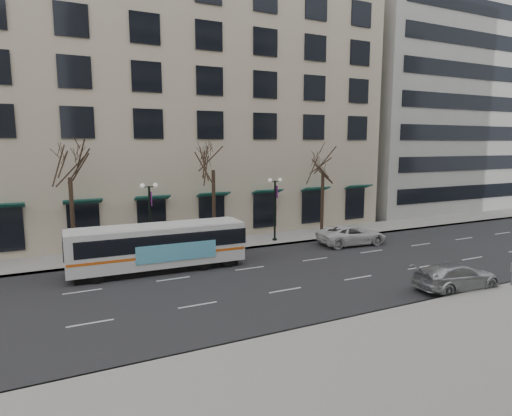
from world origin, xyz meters
TOP-DOWN VIEW (x-y plane):
  - ground at (0.00, 0.00)m, footprint 160.00×160.00m
  - sidewalk_far at (5.00, 9.00)m, footprint 80.00×4.00m
  - building_hotel at (-2.00, 21.00)m, footprint 40.00×20.00m
  - building_office at (32.00, 21.00)m, footprint 25.00×20.00m
  - tree_far_left at (-10.00, 8.80)m, footprint 3.60×3.60m
  - tree_far_mid at (0.00, 8.80)m, footprint 3.60×3.60m
  - tree_far_right at (10.00, 8.80)m, footprint 3.60×3.60m
  - lamp_post_left at (-4.99, 8.20)m, footprint 1.22×0.45m
  - lamp_post_right at (5.01, 8.20)m, footprint 1.22×0.45m
  - city_bus at (-5.28, 4.35)m, footprint 10.90×2.66m
  - silver_car at (8.56, -6.20)m, footprint 5.17×2.44m
  - white_pickup at (10.13, 4.80)m, footprint 5.77×3.06m

SIDE VIEW (x-z plane):
  - ground at x=0.00m, z-range 0.00..0.00m
  - sidewalk_far at x=5.00m, z-range 0.00..0.15m
  - silver_car at x=8.56m, z-range 0.00..1.46m
  - white_pickup at x=10.13m, z-range 0.00..1.54m
  - city_bus at x=-5.28m, z-range 0.14..3.07m
  - lamp_post_left at x=-4.99m, z-range 0.34..5.55m
  - lamp_post_right at x=5.01m, z-range 0.34..5.55m
  - tree_far_right at x=10.00m, z-range 2.39..10.45m
  - tree_far_left at x=-10.00m, z-range 2.53..10.87m
  - tree_far_mid at x=0.00m, z-range 2.63..11.18m
  - building_hotel at x=-2.00m, z-range 0.00..24.00m
  - building_office at x=32.00m, z-range 0.00..35.00m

